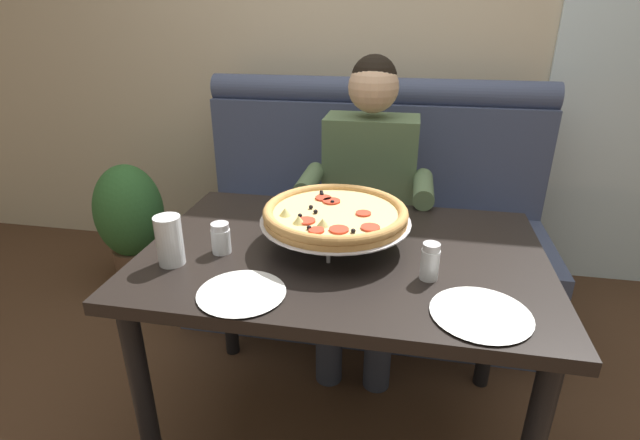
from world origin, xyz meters
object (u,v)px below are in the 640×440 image
pizza (335,214)px  plate_near_left (481,312)px  shaker_pepper_flakes (430,264)px  plate_near_right (241,291)px  booth_bench (367,233)px  dining_table (343,276)px  drinking_glass (170,243)px  potted_plant (131,220)px  shaker_parmesan (221,240)px  diner_main (367,194)px  patio_chair (559,151)px

pizza → plate_near_left: (0.41, -0.32, -0.09)m
shaker_pepper_flakes → plate_near_right: size_ratio=0.46×
booth_bench → dining_table: bearing=-90.0°
drinking_glass → potted_plant: 1.35m
shaker_pepper_flakes → potted_plant: (-1.54, 0.95, -0.41)m
shaker_parmesan → plate_near_left: 0.77m
dining_table → diner_main: (0.02, 0.62, 0.06)m
diner_main → patio_chair: 2.00m
diner_main → plate_near_right: size_ratio=5.41×
plate_near_left → potted_plant: (-1.66, 1.11, -0.37)m
shaker_parmesan → plate_near_right: (0.14, -0.22, -0.03)m
booth_bench → shaker_parmesan: 1.11m
booth_bench → patio_chair: 1.80m
shaker_parmesan → booth_bench: bearing=69.3°
pizza → patio_chair: size_ratio=0.55×
shaker_parmesan → potted_plant: bearing=135.2°
potted_plant → plate_near_right: bearing=-46.9°
booth_bench → pizza: 0.96m
shaker_parmesan → patio_chair: bearing=55.4°
plate_near_right → drinking_glass: (-0.26, 0.12, 0.05)m
diner_main → pizza: diner_main is taller
plate_near_right → patio_chair: patio_chair is taller
plate_near_right → shaker_pepper_flakes: bearing=19.9°
dining_table → shaker_parmesan: 0.40m
booth_bench → plate_near_right: (-0.23, -1.19, 0.36)m
plate_near_right → patio_chair: size_ratio=0.27×
dining_table → shaker_pepper_flakes: bearing=-26.0°
booth_bench → potted_plant: booth_bench is taller
dining_table → pizza: pizza is taller
shaker_pepper_flakes → potted_plant: size_ratio=0.15×
dining_table → booth_bench: bearing=90.0°
plate_near_left → patio_chair: patio_chair is taller
plate_near_left → plate_near_right: same height
booth_bench → plate_near_right: booth_bench is taller
patio_chair → potted_plant: bearing=-150.9°
shaker_parmesan → plate_near_right: shaker_parmesan is taller
shaker_pepper_flakes → patio_chair: patio_chair is taller
shaker_pepper_flakes → patio_chair: size_ratio=0.13×
diner_main → shaker_parmesan: diner_main is taller
shaker_parmesan → plate_near_right: 0.26m
booth_bench → diner_main: diner_main is taller
dining_table → diner_main: size_ratio=0.97×
diner_main → shaker_parmesan: bearing=-118.6°
drinking_glass → patio_chair: size_ratio=0.17×
shaker_pepper_flakes → plate_near_right: 0.52m
plate_near_left → patio_chair: 2.64m
diner_main → plate_near_left: (0.37, -0.90, 0.05)m
potted_plant → shaker_pepper_flakes: bearing=-31.7°
booth_bench → drinking_glass: size_ratio=11.53×
booth_bench → plate_near_left: (0.38, -1.17, 0.36)m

